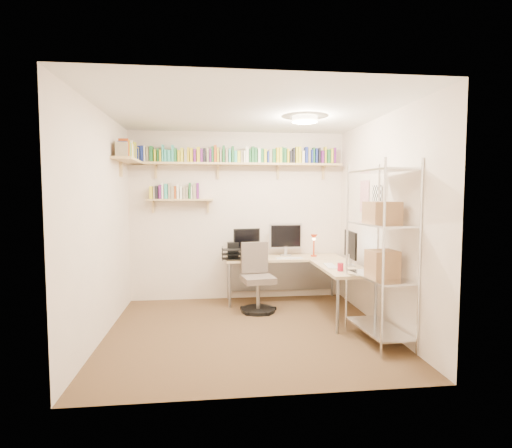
{
  "coord_description": "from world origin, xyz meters",
  "views": [
    {
      "loc": [
        -0.42,
        -4.49,
        1.59
      ],
      "look_at": [
        0.16,
        0.55,
        1.2
      ],
      "focal_mm": 28.0,
      "sensor_mm": 36.0,
      "label": 1
    }
  ],
  "objects": [
    {
      "name": "wire_rack",
      "position": [
        1.36,
        -0.52,
        1.07
      ],
      "size": [
        0.48,
        0.87,
        1.93
      ],
      "rotation": [
        0.0,
        0.0,
        0.09
      ],
      "color": "silver",
      "rests_on": "ground"
    },
    {
      "name": "office_chair",
      "position": [
        0.2,
        0.8,
        0.39
      ],
      "size": [
        0.49,
        0.49,
        0.92
      ],
      "rotation": [
        0.0,
        0.0,
        0.15
      ],
      "color": "black",
      "rests_on": "ground"
    },
    {
      "name": "corner_desk",
      "position": [
        0.69,
        0.99,
        0.65
      ],
      "size": [
        1.76,
        1.72,
        1.15
      ],
      "color": "#D3B989",
      "rests_on": "ground"
    },
    {
      "name": "ground",
      "position": [
        0.0,
        0.0,
        0.0
      ],
      "size": [
        3.2,
        3.2,
        0.0
      ],
      "primitive_type": "plane",
      "color": "#43301C",
      "rests_on": "ground"
    },
    {
      "name": "wall_shelves",
      "position": [
        -0.42,
        1.3,
        2.03
      ],
      "size": [
        3.12,
        1.09,
        0.8
      ],
      "color": "#D2BA76",
      "rests_on": "ground"
    },
    {
      "name": "room_shell",
      "position": [
        0.0,
        0.0,
        1.55
      ],
      "size": [
        3.24,
        3.04,
        2.52
      ],
      "color": "beige",
      "rests_on": "ground"
    }
  ]
}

